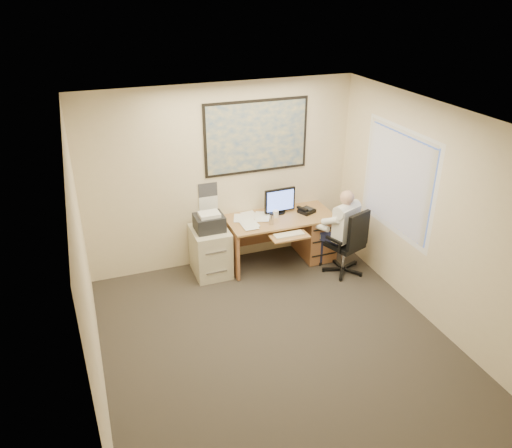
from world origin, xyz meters
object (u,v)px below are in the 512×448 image
object	(u,v)px
person	(345,232)
filing_cabinet	(210,247)
office_chair	(344,255)
desk	(300,231)

from	to	relation	value
person	filing_cabinet	bearing A→B (deg)	139.66
office_chair	person	size ratio (longest dim) A/B	0.80
filing_cabinet	person	distance (m)	1.96
office_chair	person	bearing A→B (deg)	57.94
office_chair	person	world-z (taller)	person
filing_cabinet	person	size ratio (longest dim) A/B	0.77
desk	filing_cabinet	xyz separation A→B (m)	(-1.42, 0.00, -0.02)
person	desk	bearing A→B (deg)	103.42
desk	filing_cabinet	distance (m)	1.42
office_chair	filing_cabinet	bearing A→B (deg)	139.95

